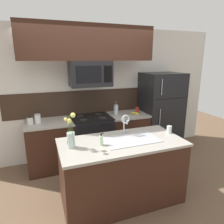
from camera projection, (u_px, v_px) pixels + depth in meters
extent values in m
plane|color=brown|center=(107.00, 186.00, 3.24)|extent=(10.00, 10.00, 0.00)
cube|color=silver|center=(100.00, 93.00, 4.17)|extent=(5.20, 0.10, 2.60)
cube|color=#332319|center=(87.00, 102.00, 4.05)|extent=(3.13, 0.01, 0.48)
cube|color=#381E14|center=(51.00, 146.00, 3.68)|extent=(0.80, 0.62, 0.88)
cube|color=#9E998E|center=(49.00, 123.00, 3.56)|extent=(0.83, 0.65, 0.03)
cube|color=#381E14|center=(127.00, 135.00, 4.20)|extent=(0.76, 0.62, 0.88)
cube|color=#9E998E|center=(127.00, 115.00, 4.08)|extent=(0.79, 0.65, 0.03)
cube|color=black|center=(92.00, 140.00, 3.94)|extent=(0.76, 0.62, 0.91)
cube|color=black|center=(91.00, 117.00, 3.82)|extent=(0.76, 0.62, 0.01)
cylinder|color=black|center=(83.00, 120.00, 3.63)|extent=(0.15, 0.15, 0.01)
cylinder|color=black|center=(102.00, 118.00, 3.76)|extent=(0.15, 0.15, 0.01)
cylinder|color=black|center=(80.00, 116.00, 3.88)|extent=(0.15, 0.15, 0.01)
cylinder|color=black|center=(98.00, 114.00, 4.00)|extent=(0.15, 0.15, 0.01)
cylinder|color=black|center=(81.00, 127.00, 3.45)|extent=(0.03, 0.02, 0.03)
cylinder|color=black|center=(88.00, 127.00, 3.50)|extent=(0.03, 0.02, 0.03)
cylinder|color=black|center=(96.00, 126.00, 3.54)|extent=(0.03, 0.02, 0.03)
cylinder|color=black|center=(103.00, 125.00, 3.59)|extent=(0.03, 0.02, 0.03)
cylinder|color=black|center=(110.00, 124.00, 3.64)|extent=(0.03, 0.02, 0.03)
cube|color=black|center=(90.00, 74.00, 3.59)|extent=(0.74, 0.40, 0.45)
cube|color=black|center=(89.00, 75.00, 3.38)|extent=(0.45, 0.00, 0.29)
cube|color=black|center=(108.00, 74.00, 3.50)|extent=(0.15, 0.00, 0.29)
cube|color=#381E14|center=(89.00, 43.00, 3.42)|extent=(2.33, 0.34, 0.60)
cube|color=black|center=(160.00, 113.00, 4.37)|extent=(0.82, 0.72, 1.72)
cube|color=black|center=(171.00, 99.00, 3.95)|extent=(0.78, 0.00, 0.01)
cylinder|color=#99999E|center=(162.00, 87.00, 3.79)|extent=(0.01, 0.01, 0.31)
cylinder|color=#99999E|center=(160.00, 125.00, 3.98)|extent=(0.01, 0.01, 0.65)
cylinder|color=silver|center=(30.00, 121.00, 3.43)|extent=(0.10, 0.10, 0.12)
cylinder|color=black|center=(30.00, 117.00, 3.41)|extent=(0.10, 0.10, 0.01)
cylinder|color=silver|center=(38.00, 119.00, 3.49)|extent=(0.10, 0.10, 0.14)
cylinder|color=#B2B2B7|center=(37.00, 115.00, 3.47)|extent=(0.10, 0.10, 0.02)
ellipsoid|color=yellow|center=(135.00, 113.00, 4.05)|extent=(0.17, 0.12, 0.07)
ellipsoid|color=yellow|center=(135.00, 113.00, 4.07)|extent=(0.18, 0.08, 0.07)
ellipsoid|color=yellow|center=(135.00, 113.00, 4.06)|extent=(0.17, 0.04, 0.06)
ellipsoid|color=yellow|center=(135.00, 113.00, 4.08)|extent=(0.18, 0.09, 0.06)
ellipsoid|color=yellow|center=(136.00, 113.00, 4.06)|extent=(0.17, 0.12, 0.05)
cylinder|color=brown|center=(135.00, 112.00, 4.06)|extent=(0.02, 0.02, 0.03)
cylinder|color=silver|center=(116.00, 110.00, 4.03)|extent=(0.09, 0.09, 0.18)
cylinder|color=#A3A3AA|center=(116.00, 105.00, 4.01)|extent=(0.08, 0.08, 0.02)
cylinder|color=#A3A3AA|center=(116.00, 103.00, 4.00)|extent=(0.01, 0.01, 0.05)
sphere|color=#A3A3AA|center=(116.00, 102.00, 3.99)|extent=(0.02, 0.02, 0.02)
cylinder|color=#B22D23|center=(137.00, 110.00, 4.19)|extent=(0.08, 0.08, 0.11)
cube|color=#381E14|center=(121.00, 172.00, 2.85)|extent=(1.67, 0.81, 0.88)
cube|color=#9E998E|center=(122.00, 142.00, 2.73)|extent=(1.70, 0.84, 0.03)
cube|color=#ADAFB5|center=(131.00, 139.00, 2.77)|extent=(0.76, 0.44, 0.01)
cube|color=#ADAFB5|center=(120.00, 147.00, 2.73)|extent=(0.30, 0.33, 0.15)
cube|color=#ADAFB5|center=(142.00, 143.00, 2.85)|extent=(0.30, 0.33, 0.15)
cylinder|color=#B7BABF|center=(124.00, 133.00, 3.01)|extent=(0.04, 0.04, 0.02)
cylinder|color=#B7BABF|center=(124.00, 125.00, 2.97)|extent=(0.02, 0.02, 0.22)
torus|color=#B7BABF|center=(126.00, 119.00, 2.90)|extent=(0.13, 0.02, 0.13)
cylinder|color=#B7BABF|center=(127.00, 122.00, 2.85)|extent=(0.02, 0.02, 0.06)
cube|color=#B7BABF|center=(126.00, 131.00, 3.01)|extent=(0.07, 0.01, 0.01)
cylinder|color=beige|center=(101.00, 140.00, 2.58)|extent=(0.05, 0.05, 0.13)
cylinder|color=black|center=(101.00, 135.00, 2.57)|extent=(0.02, 0.02, 0.02)
cube|color=black|center=(102.00, 133.00, 2.57)|extent=(0.03, 0.01, 0.01)
cylinder|color=silver|center=(169.00, 129.00, 3.02)|extent=(0.07, 0.07, 0.11)
cylinder|color=silver|center=(71.00, 140.00, 2.51)|extent=(0.10, 0.10, 0.20)
cylinder|color=silver|center=(71.00, 145.00, 2.52)|extent=(0.09, 0.09, 0.06)
cylinder|color=#386B2D|center=(72.00, 130.00, 2.43)|extent=(0.03, 0.10, 0.37)
sphere|color=#EFE066|center=(73.00, 116.00, 2.34)|extent=(0.05, 0.05, 0.05)
cylinder|color=#386B2D|center=(70.00, 133.00, 2.49)|extent=(0.01, 0.03, 0.27)
sphere|color=#EFE066|center=(69.00, 122.00, 2.47)|extent=(0.05, 0.05, 0.05)
cylinder|color=#386B2D|center=(72.00, 129.00, 2.47)|extent=(0.04, 0.02, 0.37)
sphere|color=#EFE066|center=(73.00, 115.00, 2.42)|extent=(0.06, 0.06, 0.06)
cylinder|color=#386B2D|center=(70.00, 132.00, 2.46)|extent=(0.02, 0.03, 0.30)
sphere|color=#EFE066|center=(69.00, 121.00, 2.41)|extent=(0.05, 0.05, 0.05)
cylinder|color=#386B2D|center=(68.00, 131.00, 2.46)|extent=(0.06, 0.02, 0.32)
sphere|color=#EFE066|center=(66.00, 119.00, 2.40)|extent=(0.04, 0.04, 0.04)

